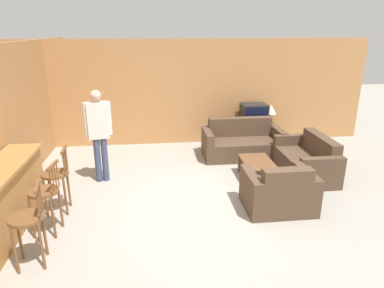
# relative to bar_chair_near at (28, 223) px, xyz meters

# --- Properties ---
(ground_plane) EXTENTS (24.00, 24.00, 0.00)m
(ground_plane) POSITION_rel_bar_chair_near_xyz_m (2.34, 1.16, -0.59)
(ground_plane) COLOR gray
(wall_back) EXTENTS (9.40, 0.08, 2.60)m
(wall_back) POSITION_rel_bar_chair_near_xyz_m (2.34, 4.65, 0.71)
(wall_back) COLOR #B27A47
(wall_back) RESTS_ON ground_plane
(wall_left) EXTENTS (0.08, 8.49, 2.60)m
(wall_left) POSITION_rel_bar_chair_near_xyz_m (-0.95, 2.41, 0.71)
(wall_left) COLOR #B27A47
(wall_left) RESTS_ON ground_plane
(bar_counter) EXTENTS (0.55, 2.50, 0.98)m
(bar_counter) POSITION_rel_bar_chair_near_xyz_m (-0.61, 0.68, -0.09)
(bar_counter) COLOR #A87038
(bar_counter) RESTS_ON ground_plane
(bar_chair_near) EXTENTS (0.49, 0.49, 1.08)m
(bar_chair_near) POSITION_rel_bar_chair_near_xyz_m (0.00, 0.00, 0.00)
(bar_chair_near) COLOR brown
(bar_chair_near) RESTS_ON ground_plane
(bar_chair_mid) EXTENTS (0.47, 0.47, 1.08)m
(bar_chair_mid) POSITION_rel_bar_chair_near_xyz_m (0.00, 0.71, 0.00)
(bar_chair_mid) COLOR brown
(bar_chair_mid) RESTS_ON ground_plane
(bar_chair_far) EXTENTS (0.44, 0.44, 1.08)m
(bar_chair_far) POSITION_rel_bar_chair_near_xyz_m (0.00, 1.33, 0.00)
(bar_chair_far) COLOR brown
(bar_chair_far) RESTS_ON ground_plane
(couch_far) EXTENTS (1.80, 0.89, 0.85)m
(couch_far) POSITION_rel_bar_chair_near_xyz_m (3.58, 3.47, -0.29)
(couch_far) COLOR #4C3828
(couch_far) RESTS_ON ground_plane
(armchair_near) EXTENTS (1.09, 0.85, 0.83)m
(armchair_near) POSITION_rel_bar_chair_near_xyz_m (3.55, 0.97, -0.29)
(armchair_near) COLOR #4C3828
(armchair_near) RESTS_ON ground_plane
(loveseat_right) EXTENTS (0.82, 1.55, 0.81)m
(loveseat_right) POSITION_rel_bar_chair_near_xyz_m (4.61, 2.27, -0.29)
(loveseat_right) COLOR #4C3828
(loveseat_right) RESTS_ON ground_plane
(coffee_table) EXTENTS (0.57, 0.91, 0.38)m
(coffee_table) POSITION_rel_bar_chair_near_xyz_m (3.54, 2.16, -0.26)
(coffee_table) COLOR brown
(coffee_table) RESTS_ON ground_plane
(tv_unit) EXTENTS (1.19, 0.47, 0.52)m
(tv_unit) POSITION_rel_bar_chair_near_xyz_m (4.06, 4.27, -0.33)
(tv_unit) COLOR #2D2319
(tv_unit) RESTS_ON ground_plane
(tv) EXTENTS (0.62, 0.50, 0.53)m
(tv) POSITION_rel_bar_chair_near_xyz_m (4.06, 4.27, 0.19)
(tv) COLOR black
(tv) RESTS_ON tv_unit
(table_lamp) EXTENTS (0.28, 0.28, 0.51)m
(table_lamp) POSITION_rel_bar_chair_near_xyz_m (4.49, 4.27, 0.31)
(table_lamp) COLOR brown
(table_lamp) RESTS_ON tv_unit
(person_by_window) EXTENTS (0.49, 0.23, 1.78)m
(person_by_window) POSITION_rel_bar_chair_near_xyz_m (0.54, 2.45, 0.44)
(person_by_window) COLOR #384260
(person_by_window) RESTS_ON ground_plane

